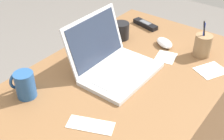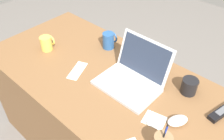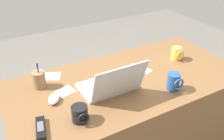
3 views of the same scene
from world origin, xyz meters
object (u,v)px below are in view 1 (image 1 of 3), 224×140
(laptop, at_px, (113,62))
(computer_mouse, at_px, (164,43))
(coffee_mug_white, at_px, (120,31))
(cordless_phone, at_px, (145,24))
(pen_holder, at_px, (203,45))
(coffee_mug_spare, at_px, (25,84))

(laptop, relative_size, computer_mouse, 3.28)
(laptop, distance_m, coffee_mug_white, 0.31)
(coffee_mug_white, height_order, cordless_phone, coffee_mug_white)
(laptop, xyz_separation_m, cordless_phone, (0.47, 0.12, -0.04))
(computer_mouse, distance_m, pen_holder, 0.19)
(cordless_phone, relative_size, pen_holder, 0.93)
(coffee_mug_white, distance_m, pen_holder, 0.42)
(coffee_mug_white, distance_m, cordless_phone, 0.20)
(coffee_mug_white, height_order, pen_holder, pen_holder)
(computer_mouse, height_order, cordless_phone, computer_mouse)
(cordless_phone, bearing_deg, pen_holder, -105.04)
(laptop, distance_m, pen_holder, 0.45)
(pen_holder, bearing_deg, computer_mouse, 98.92)
(coffee_mug_white, relative_size, coffee_mug_spare, 0.89)
(coffee_mug_white, height_order, coffee_mug_spare, coffee_mug_spare)
(computer_mouse, height_order, coffee_mug_white, coffee_mug_white)
(computer_mouse, bearing_deg, laptop, -164.95)
(computer_mouse, relative_size, coffee_mug_spare, 0.96)
(laptop, xyz_separation_m, coffee_mug_white, (0.27, 0.15, -0.00))
(cordless_phone, distance_m, pen_holder, 0.40)
(laptop, height_order, coffee_mug_white, laptop)
(computer_mouse, distance_m, cordless_phone, 0.24)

